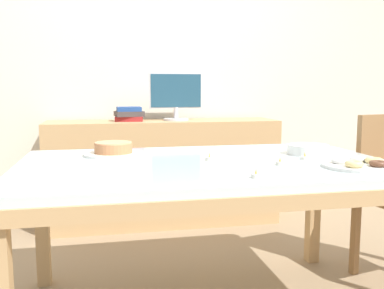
{
  "coord_description": "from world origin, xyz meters",
  "views": [
    {
      "loc": [
        -0.46,
        -1.91,
        1.09
      ],
      "look_at": [
        -0.03,
        0.16,
        0.81
      ],
      "focal_mm": 40.0,
      "sensor_mm": 36.0,
      "label": 1
    }
  ],
  "objects_px": {
    "tealight_left_edge": "(280,163)",
    "tealight_right_edge": "(209,158)",
    "plate_stack": "(308,150)",
    "tealight_near_cakes": "(305,157)",
    "tealight_centre": "(256,175)",
    "cake_chocolate_round": "(114,150)",
    "computer_monitor": "(176,97)",
    "book_stack": "(129,114)",
    "pastry_platter": "(361,164)"
  },
  "relations": [
    {
      "from": "computer_monitor",
      "to": "cake_chocolate_round",
      "type": "height_order",
      "value": "computer_monitor"
    },
    {
      "from": "book_stack",
      "to": "tealight_near_cakes",
      "type": "height_order",
      "value": "book_stack"
    },
    {
      "from": "cake_chocolate_round",
      "to": "tealight_right_edge",
      "type": "distance_m",
      "value": 0.51
    },
    {
      "from": "pastry_platter",
      "to": "tealight_near_cakes",
      "type": "distance_m",
      "value": 0.28
    },
    {
      "from": "computer_monitor",
      "to": "cake_chocolate_round",
      "type": "relative_size",
      "value": 1.38
    },
    {
      "from": "book_stack",
      "to": "pastry_platter",
      "type": "height_order",
      "value": "book_stack"
    },
    {
      "from": "tealight_right_edge",
      "to": "computer_monitor",
      "type": "bearing_deg",
      "value": 86.81
    },
    {
      "from": "book_stack",
      "to": "pastry_platter",
      "type": "xyz_separation_m",
      "value": [
        0.89,
        -1.73,
        -0.13
      ]
    },
    {
      "from": "tealight_near_cakes",
      "to": "tealight_centre",
      "type": "height_order",
      "value": "same"
    },
    {
      "from": "tealight_right_edge",
      "to": "tealight_near_cakes",
      "type": "bearing_deg",
      "value": -8.54
    },
    {
      "from": "pastry_platter",
      "to": "tealight_centre",
      "type": "xyz_separation_m",
      "value": [
        -0.52,
        -0.12,
        -0.0
      ]
    },
    {
      "from": "cake_chocolate_round",
      "to": "tealight_near_cakes",
      "type": "relative_size",
      "value": 7.7
    },
    {
      "from": "computer_monitor",
      "to": "plate_stack",
      "type": "height_order",
      "value": "computer_monitor"
    },
    {
      "from": "cake_chocolate_round",
      "to": "computer_monitor",
      "type": "bearing_deg",
      "value": 66.02
    },
    {
      "from": "pastry_platter",
      "to": "plate_stack",
      "type": "relative_size",
      "value": 1.59
    },
    {
      "from": "pastry_platter",
      "to": "tealight_near_cakes",
      "type": "relative_size",
      "value": 8.34
    },
    {
      "from": "computer_monitor",
      "to": "tealight_near_cakes",
      "type": "height_order",
      "value": "computer_monitor"
    },
    {
      "from": "book_stack",
      "to": "plate_stack",
      "type": "bearing_deg",
      "value": -58.23
    },
    {
      "from": "tealight_right_edge",
      "to": "tealight_left_edge",
      "type": "bearing_deg",
      "value": -33.47
    },
    {
      "from": "tealight_centre",
      "to": "tealight_left_edge",
      "type": "bearing_deg",
      "value": 50.11
    },
    {
      "from": "tealight_left_edge",
      "to": "cake_chocolate_round",
      "type": "bearing_deg",
      "value": 148.29
    },
    {
      "from": "computer_monitor",
      "to": "cake_chocolate_round",
      "type": "bearing_deg",
      "value": -113.98
    },
    {
      "from": "pastry_platter",
      "to": "tealight_left_edge",
      "type": "distance_m",
      "value": 0.34
    },
    {
      "from": "cake_chocolate_round",
      "to": "tealight_near_cakes",
      "type": "height_order",
      "value": "cake_chocolate_round"
    },
    {
      "from": "computer_monitor",
      "to": "tealight_near_cakes",
      "type": "distance_m",
      "value": 1.57
    },
    {
      "from": "cake_chocolate_round",
      "to": "pastry_platter",
      "type": "distance_m",
      "value": 1.18
    },
    {
      "from": "computer_monitor",
      "to": "pastry_platter",
      "type": "xyz_separation_m",
      "value": [
        0.52,
        -1.73,
        -0.26
      ]
    },
    {
      "from": "pastry_platter",
      "to": "plate_stack",
      "type": "distance_m",
      "value": 0.39
    },
    {
      "from": "tealight_right_edge",
      "to": "cake_chocolate_round",
      "type": "bearing_deg",
      "value": 149.42
    },
    {
      "from": "tealight_near_cakes",
      "to": "tealight_right_edge",
      "type": "bearing_deg",
      "value": 171.46
    },
    {
      "from": "book_stack",
      "to": "tealight_left_edge",
      "type": "distance_m",
      "value": 1.72
    },
    {
      "from": "tealight_left_edge",
      "to": "tealight_right_edge",
      "type": "xyz_separation_m",
      "value": [
        -0.28,
        0.18,
        0.0
      ]
    },
    {
      "from": "cake_chocolate_round",
      "to": "tealight_left_edge",
      "type": "xyz_separation_m",
      "value": [
        0.72,
        -0.44,
        -0.02
      ]
    },
    {
      "from": "tealight_left_edge",
      "to": "tealight_right_edge",
      "type": "relative_size",
      "value": 1.0
    },
    {
      "from": "tealight_centre",
      "to": "tealight_right_edge",
      "type": "xyz_separation_m",
      "value": [
        -0.08,
        0.42,
        0.0
      ]
    },
    {
      "from": "plate_stack",
      "to": "tealight_centre",
      "type": "xyz_separation_m",
      "value": [
        -0.47,
        -0.51,
        -0.01
      ]
    },
    {
      "from": "plate_stack",
      "to": "tealight_right_edge",
      "type": "xyz_separation_m",
      "value": [
        -0.54,
        -0.08,
        -0.01
      ]
    },
    {
      "from": "book_stack",
      "to": "tealight_right_edge",
      "type": "distance_m",
      "value": 1.47
    },
    {
      "from": "book_stack",
      "to": "tealight_near_cakes",
      "type": "xyz_separation_m",
      "value": [
        0.74,
        -1.5,
        -0.13
      ]
    },
    {
      "from": "tealight_near_cakes",
      "to": "tealight_centre",
      "type": "distance_m",
      "value": 0.52
    },
    {
      "from": "tealight_centre",
      "to": "computer_monitor",
      "type": "bearing_deg",
      "value": 89.91
    },
    {
      "from": "computer_monitor",
      "to": "cake_chocolate_round",
      "type": "distance_m",
      "value": 1.3
    },
    {
      "from": "plate_stack",
      "to": "tealight_left_edge",
      "type": "xyz_separation_m",
      "value": [
        -0.27,
        -0.27,
        -0.01
      ]
    },
    {
      "from": "computer_monitor",
      "to": "book_stack",
      "type": "distance_m",
      "value": 0.4
    },
    {
      "from": "computer_monitor",
      "to": "pastry_platter",
      "type": "bearing_deg",
      "value": -73.33
    },
    {
      "from": "tealight_centre",
      "to": "book_stack",
      "type": "bearing_deg",
      "value": 101.24
    },
    {
      "from": "tealight_left_edge",
      "to": "tealight_right_edge",
      "type": "distance_m",
      "value": 0.33
    },
    {
      "from": "computer_monitor",
      "to": "tealight_near_cakes",
      "type": "bearing_deg",
      "value": -76.0
    },
    {
      "from": "cake_chocolate_round",
      "to": "tealight_right_edge",
      "type": "xyz_separation_m",
      "value": [
        0.44,
        -0.26,
        -0.02
      ]
    },
    {
      "from": "pastry_platter",
      "to": "tealight_right_edge",
      "type": "bearing_deg",
      "value": 153.19
    }
  ]
}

